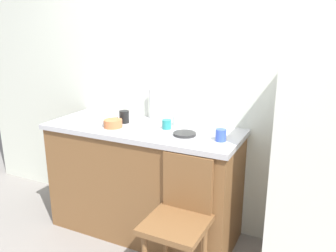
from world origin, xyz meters
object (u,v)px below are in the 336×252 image
Objects in this scene: cup_white at (177,121)px; cup_blue at (221,135)px; refrigerator at (320,178)px; terracotta_bowl at (113,123)px; chair at (180,216)px; dish_tray at (97,119)px; hotplate at (185,134)px; cup_black at (124,117)px; cup_teal at (167,124)px.

cup_blue reaches higher than cup_white.
terracotta_bowl is (-1.54, -0.12, 0.21)m from refrigerator.
refrigerator is 0.70m from cup_blue.
dish_tray is (-0.94, 0.40, 0.46)m from chair.
cup_blue is at bearing -173.45° from refrigerator.
cup_blue is (0.15, 0.37, 0.48)m from chair.
hotplate is 1.67× the size of cup_black.
cup_blue is at bearing -2.05° from hotplate.
cup_black is 1.40× the size of cup_teal.
dish_tray is (-1.75, -0.04, 0.21)m from refrigerator.
dish_tray is 3.41× the size of cup_white.
refrigerator is 1.15m from cup_teal.
cup_blue is at bearing 68.99° from chair.
chair is 0.62m from cup_blue.
cup_black is at bearing 179.36° from cup_teal.
cup_white reaches higher than terracotta_bowl.
terracotta_bowl is 2.01× the size of cup_teal.
terracotta_bowl is 0.52m from cup_white.
chair is at bearing -23.20° from dish_tray.
cup_black reaches higher than hotplate.
refrigerator is 5.41× the size of dish_tray.
chair is 3.18× the size of dish_tray.
hotplate is at bearing -175.99° from refrigerator.
hotplate is at bearing -53.60° from cup_white.
cup_black reaches higher than dish_tray.
cup_teal is (0.40, 0.15, 0.01)m from terracotta_bowl.
terracotta_bowl is at bearing -174.60° from hotplate.
cup_black is (-0.72, 0.48, 0.49)m from chair.
cup_white is (0.44, 0.27, 0.01)m from terracotta_bowl.
terracotta_bowl is 1.44× the size of cup_black.
cup_white is (-0.16, 0.21, 0.03)m from hotplate.
chair is at bearing -33.38° from cup_black.
hotplate is (0.60, 0.06, -0.02)m from terracotta_bowl.
dish_tray is 1.65× the size of hotplate.
cup_teal is at bearing 167.74° from cup_blue.
cup_blue reaches higher than dish_tray.
hotplate is 0.60m from cup_black.
refrigerator is 17.75× the size of cup_blue.
cup_black is (0.22, 0.07, 0.03)m from dish_tray.
cup_blue reaches higher than hotplate.
refrigerator is 1.76m from dish_tray.
refrigerator reaches higher than hotplate.
cup_white reaches higher than chair.
chair is 0.81m from cup_white.
terracotta_bowl reaches higher than chair.
cup_teal is (-0.19, 0.09, 0.03)m from hotplate.
chair is 0.74m from cup_teal.
terracotta_bowl is at bearing -21.03° from dish_tray.
hotplate is 1.99× the size of cup_blue.
cup_white is at bearing 152.90° from cup_blue.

